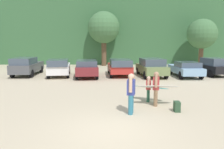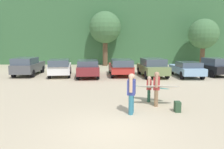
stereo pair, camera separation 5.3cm
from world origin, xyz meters
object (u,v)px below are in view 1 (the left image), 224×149
at_px(parked_car_dark_gray, 27,66).
at_px(person_companion, 131,91).
at_px(surfboard_teal, 151,87).
at_px(backpack_dropped, 177,107).
at_px(parked_car_sky_blue, 186,69).
at_px(person_adult, 156,87).
at_px(parked_car_white, 59,67).
at_px(surfboard_white, 158,87).
at_px(parked_car_red, 120,67).
at_px(parked_car_olive_green, 152,67).
at_px(parked_car_maroon, 87,68).
at_px(parked_car_black, 211,66).
at_px(person_child, 148,87).

bearing_deg(parked_car_dark_gray, person_companion, -144.34).
bearing_deg(surfboard_teal, backpack_dropped, 141.54).
bearing_deg(parked_car_dark_gray, parked_car_sky_blue, -95.25).
bearing_deg(parked_car_sky_blue, person_adult, 152.37).
bearing_deg(parked_car_white, person_adult, -152.63).
bearing_deg(parked_car_white, surfboard_white, -152.32).
xyz_separation_m(parked_car_white, person_companion, (5.32, -10.34, 0.16)).
bearing_deg(parked_car_red, surfboard_teal, -175.82).
height_order(parked_car_dark_gray, surfboard_white, parked_car_dark_gray).
bearing_deg(parked_car_sky_blue, backpack_dropped, 158.33).
height_order(parked_car_olive_green, person_companion, person_companion).
distance_m(parked_car_maroon, parked_car_olive_green, 5.59).
relative_size(parked_car_black, person_adult, 2.76).
distance_m(parked_car_olive_green, parked_car_black, 5.48).
bearing_deg(parked_car_maroon, person_adult, -161.25).
bearing_deg(parked_car_olive_green, person_adult, 165.65).
xyz_separation_m(parked_car_olive_green, backpack_dropped, (-0.68, -9.99, -0.60)).
height_order(parked_car_white, parked_car_black, parked_car_black).
height_order(parked_car_dark_gray, parked_car_white, parked_car_dark_gray).
bearing_deg(parked_car_dark_gray, parked_car_red, -93.66).
distance_m(parked_car_red, person_companion, 10.66).
height_order(parked_car_dark_gray, parked_car_red, parked_car_dark_gray).
distance_m(person_adult, surfboard_teal, 0.87).
bearing_deg(parked_car_red, surfboard_white, -175.45).
xyz_separation_m(parked_car_red, parked_car_olive_green, (2.74, -0.42, 0.02)).
bearing_deg(parked_car_sky_blue, surfboard_white, 152.86).
xyz_separation_m(parked_car_dark_gray, person_companion, (8.33, -10.95, 0.10)).
xyz_separation_m(person_companion, backpack_dropped, (2.02, 0.25, -0.74)).
distance_m(parked_car_dark_gray, parked_car_sky_blue, 13.95).
relative_size(parked_car_sky_blue, person_child, 3.41).
relative_size(parked_car_red, person_child, 3.44).
distance_m(parked_car_maroon, backpack_dropped, 11.07).
bearing_deg(parked_car_sky_blue, person_child, 149.10).
bearing_deg(backpack_dropped, person_adult, 127.44).
xyz_separation_m(parked_car_dark_gray, parked_car_olive_green, (11.03, -0.71, -0.03)).
bearing_deg(parked_car_sky_blue, parked_car_maroon, 87.75).
bearing_deg(person_adult, parked_car_sky_blue, -104.30).
bearing_deg(person_child, person_companion, 73.38).
xyz_separation_m(parked_car_sky_blue, person_child, (-4.54, -8.10, 0.02)).
xyz_separation_m(parked_car_olive_green, surfboard_white, (-1.33, -9.04, 0.09)).
xyz_separation_m(parked_car_black, person_companion, (-8.13, -10.95, 0.16)).
relative_size(parked_car_dark_gray, parked_car_sky_blue, 1.04).
relative_size(parked_car_olive_green, parked_car_black, 0.98).
height_order(parked_car_maroon, person_companion, person_companion).
distance_m(parked_car_olive_green, person_child, 8.44).
bearing_deg(parked_car_dark_gray, person_child, -135.37).
relative_size(person_companion, backpack_dropped, 3.80).
distance_m(parked_car_black, person_companion, 13.64).
relative_size(parked_car_white, parked_car_red, 0.95).
relative_size(parked_car_red, surfboard_teal, 2.34).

